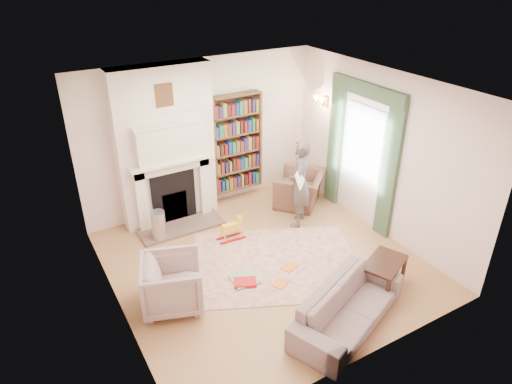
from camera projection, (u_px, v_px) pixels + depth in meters
floor at (264, 262)px, 7.25m from camera, size 4.50×4.50×0.00m
ceiling at (266, 88)px, 5.94m from camera, size 4.50×4.50×0.00m
wall_back at (201, 136)px, 8.31m from camera, size 4.50×0.00×4.50m
wall_front at (373, 266)px, 4.87m from camera, size 4.50×0.00×4.50m
wall_left at (108, 225)px, 5.60m from camera, size 0.00×4.50×4.50m
wall_right at (380, 153)px, 7.59m from camera, size 0.00×4.50×4.50m
fireplace at (166, 148)px, 7.83m from camera, size 1.70×0.58×2.80m
bookcase at (236, 143)px, 8.61m from camera, size 1.00×0.24×1.85m
window at (363, 143)px, 7.87m from camera, size 0.02×0.90×1.30m
curtain_left at (389, 171)px, 7.43m from camera, size 0.07×0.32×2.40m
curtain_right at (335, 144)px, 8.50m from camera, size 0.07×0.32×2.40m
pelmet at (368, 90)px, 7.41m from camera, size 0.09×1.70×0.24m
wall_sconce at (317, 103)px, 8.41m from camera, size 0.20×0.24×0.24m
rug at (275, 263)px, 7.22m from camera, size 3.15×2.86×0.01m
armchair_reading at (300, 189)px, 8.82m from camera, size 1.28×1.27×0.63m
armchair_left at (172, 283)px, 6.21m from camera, size 1.03×1.01×0.74m
sofa at (348, 306)px, 5.94m from camera, size 2.02×1.39×0.55m
man_reading at (300, 183)px, 7.92m from camera, size 0.69×0.69×1.62m
newspaper at (300, 178)px, 7.60m from camera, size 0.35×0.35×0.26m
coffee_table at (383, 274)px, 6.62m from camera, size 0.82×0.69×0.45m
paraffin_heater at (159, 226)px, 7.69m from camera, size 0.27×0.27×0.55m
rocking_horse at (231, 229)px, 7.72m from camera, size 0.49×0.22×0.42m
board_game at (245, 279)px, 6.83m from camera, size 0.41×0.41×0.03m
game_box_lid at (245, 283)px, 6.74m from camera, size 0.39×0.33×0.05m
comic_annuals at (285, 275)px, 6.94m from camera, size 0.63×0.53×0.02m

